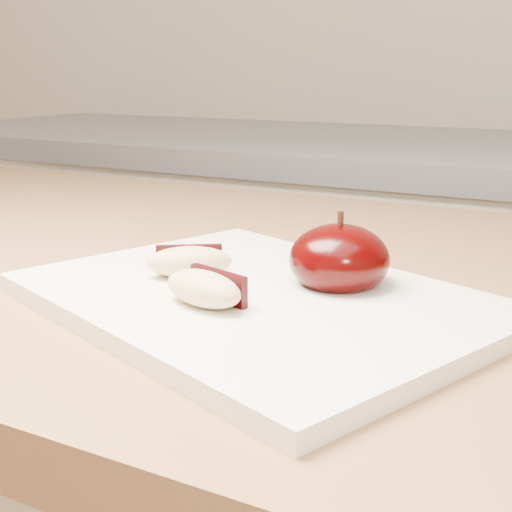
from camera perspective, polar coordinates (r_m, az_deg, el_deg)
The scene contains 5 objects.
back_cabinet at distance 1.38m, azimuth 18.47°, elevation -11.43°, with size 2.40×0.62×0.94m.
cutting_board at distance 0.49m, azimuth 0.00°, elevation -3.52°, with size 0.32×0.23×0.01m, color white.
apple_half at distance 0.51m, azimuth 6.67°, elevation -0.27°, with size 0.09×0.09×0.06m.
apple_wedge_a at distance 0.53m, azimuth -5.36°, elevation -0.44°, with size 0.07×0.06×0.02m.
apple_wedge_b at distance 0.46m, azimuth -4.09°, elevation -2.58°, with size 0.07×0.05×0.02m.
Camera 1 is at (0.18, -0.03, 1.06)m, focal length 50.00 mm.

